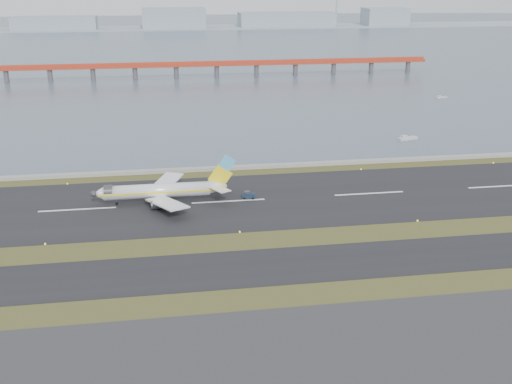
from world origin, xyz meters
TOP-DOWN VIEW (x-y plane):
  - ground at (0.00, 0.00)m, footprint 1000.00×1000.00m
  - taxiway_strip at (0.00, -12.00)m, footprint 1000.00×18.00m
  - runway_strip at (0.00, 30.00)m, footprint 1000.00×45.00m
  - seawall at (0.00, 60.00)m, footprint 1000.00×2.50m
  - bay_water at (0.00, 460.00)m, footprint 1400.00×800.00m
  - red_pier at (20.00, 250.00)m, footprint 260.00×5.00m
  - far_shoreline at (13.62, 620.00)m, footprint 1400.00×80.00m
  - airliner at (-17.36, 31.99)m, footprint 38.52×32.89m
  - pushback_tug at (5.73, 31.34)m, footprint 3.61×2.42m
  - workboat_near at (74.15, 87.16)m, footprint 8.15×4.47m
  - workboat_far at (123.12, 164.37)m, footprint 6.23×2.96m

SIDE VIEW (x-z plane):
  - ground at x=0.00m, z-range 0.00..0.00m
  - bay_water at x=0.00m, z-range -0.65..0.65m
  - taxiway_strip at x=0.00m, z-range 0.00..0.10m
  - runway_strip at x=0.00m, z-range 0.00..0.10m
  - workboat_far at x=123.12m, z-range -0.27..1.19m
  - seawall at x=0.00m, z-range 0.00..1.00m
  - workboat_near at x=74.15m, z-range -0.35..1.54m
  - pushback_tug at x=5.73m, z-range -0.03..2.12m
  - airliner at x=-17.36m, z-range -2.94..9.86m
  - far_shoreline at x=13.62m, z-range -24.18..36.32m
  - red_pier at x=20.00m, z-range 2.18..12.38m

